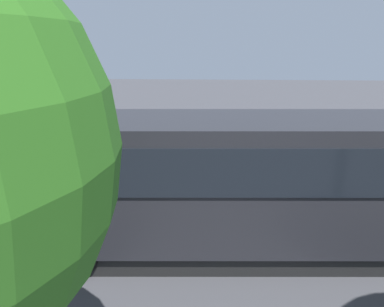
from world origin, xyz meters
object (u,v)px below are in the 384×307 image
Objects in this scene: spectator_left at (240,173)px; spectator_centre at (202,172)px; traffic_cone at (164,154)px; stunt_motorcycle at (109,140)px; tour_bus at (251,186)px; parked_motorcycle_silver at (345,198)px; spectator_far_left at (279,168)px.

spectator_centre reaches higher than spectator_left.
spectator_left reaches higher than traffic_cone.
tour_bus is at bearing 128.19° from stunt_motorcycle.
parked_motorcycle_silver is (-4.24, 0.49, -0.56)m from spectator_centre.
spectator_far_left is 2.86× the size of traffic_cone.
parked_motorcycle_silver is (-3.05, 0.48, -0.54)m from spectator_left.
parked_motorcycle_silver is at bearing 173.41° from spectator_centre.
parked_motorcycle_silver reaches higher than traffic_cone.
spectator_left reaches higher than parked_motorcycle_silver.
spectator_far_left is 5.82m from traffic_cone.
spectator_left is 5.29m from traffic_cone.
spectator_far_left is at bearing -172.03° from spectator_centre.
parked_motorcycle_silver is at bearing 141.19° from traffic_cone.
tour_bus is at bearing 91.00° from spectator_left.
stunt_motorcycle is 2.36m from traffic_cone.
spectator_far_left is at bearing -24.27° from parked_motorcycle_silver.
spectator_left is at bearing -8.87° from parked_motorcycle_silver.
tour_bus is 6.39× the size of spectator_centre.
tour_bus is 3.92m from parked_motorcycle_silver.
tour_bus is 8.43m from stunt_motorcycle.
spectator_left is 0.99× the size of spectator_centre.
stunt_motorcycle is at bearing -29.09° from spectator_far_left.
parked_motorcycle_silver is (-1.83, 0.83, -0.60)m from spectator_far_left.
traffic_cone is at bearing -38.81° from parked_motorcycle_silver.
spectator_left is at bearing 179.36° from spectator_centre.
spectator_left is at bearing 142.90° from stunt_motorcycle.
spectator_centre reaches higher than parked_motorcycle_silver.
spectator_left is at bearing 16.05° from spectator_far_left.
spectator_centre is 5.54m from stunt_motorcycle.
spectator_centre is at bearing -0.64° from spectator_left.
spectator_centre is (1.24, -2.72, -0.61)m from tour_bus.
spectator_centre is 2.77× the size of traffic_cone.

